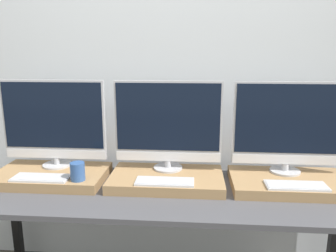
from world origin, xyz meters
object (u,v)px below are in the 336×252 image
mug (78,171)px  keyboard_right (296,186)px  monitor_right (289,126)px  keyboard_center (165,182)px  monitor_left (54,122)px  monitor_center (168,124)px  keyboard_left (41,178)px

mug → keyboard_right: mug is taller
mug → monitor_right: size_ratio=0.16×
keyboard_right → keyboard_center: bearing=180.0°
keyboard_center → monitor_left: bearing=162.4°
keyboard_right → monitor_center: bearing=162.4°
keyboard_center → keyboard_left: bearing=180.0°
monitor_right → mug: bearing=-169.4°
mug → keyboard_right: bearing=0.0°
monitor_left → mug: (0.22, -0.23, -0.23)m
monitor_left → monitor_center: bearing=0.0°
monitor_left → keyboard_right: 1.47m
keyboard_left → monitor_center: 0.80m
keyboard_left → keyboard_center: (0.71, 0.00, 0.00)m
monitor_center → keyboard_right: monitor_center is taller
keyboard_left → keyboard_center: size_ratio=1.00×
monitor_center → keyboard_right: (0.71, -0.23, -0.28)m
keyboard_left → mug: bearing=0.0°
keyboard_left → monitor_right: bearing=9.0°
monitor_right → keyboard_left: bearing=-171.0°
mug → keyboard_left: bearing=180.0°
monitor_center → keyboard_right: 0.80m
monitor_right → keyboard_right: 0.36m
monitor_center → keyboard_center: size_ratio=1.99×
monitor_left → monitor_center: same height
mug → keyboard_center: size_ratio=0.32×
monitor_center → mug: bearing=-155.4°
keyboard_left → keyboard_right: (1.42, 0.00, 0.00)m
monitor_left → mug: 0.39m
monitor_center → keyboard_center: monitor_center is taller
mug → monitor_center: bearing=24.6°
monitor_left → monitor_right: size_ratio=1.00×
keyboard_left → monitor_right: monitor_right is taller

